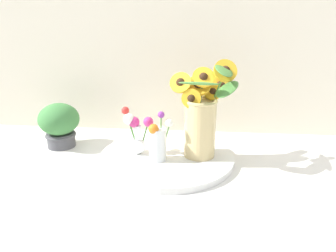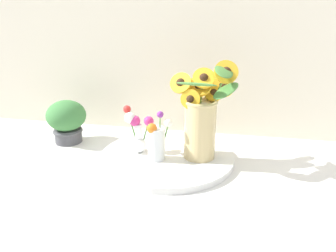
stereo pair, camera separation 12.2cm
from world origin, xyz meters
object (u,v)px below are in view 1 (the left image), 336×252
serving_tray (168,157)px  mason_jar_sunflowers (202,116)px  potted_plant (59,123)px  vase_bulb_right (136,132)px  vase_small_center (158,141)px

serving_tray → mason_jar_sunflowers: bearing=2.0°
mason_jar_sunflowers → potted_plant: size_ratio=1.99×
vase_bulb_right → potted_plant: 0.35m
vase_bulb_right → potted_plant: size_ratio=0.97×
mason_jar_sunflowers → vase_small_center: (-0.16, -0.05, -0.08)m
mason_jar_sunflowers → vase_small_center: size_ratio=2.03×
vase_small_center → potted_plant: (-0.43, 0.14, 0.00)m
mason_jar_sunflowers → vase_bulb_right: 0.26m
mason_jar_sunflowers → vase_bulb_right: mason_jar_sunflowers is taller
serving_tray → mason_jar_sunflowers: 0.21m
serving_tray → mason_jar_sunflowers: (0.13, 0.00, 0.17)m
vase_small_center → vase_bulb_right: vase_small_center is taller
vase_small_center → vase_bulb_right: bearing=152.0°
vase_bulb_right → potted_plant: vase_bulb_right is taller
vase_small_center → potted_plant: vase_small_center is taller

